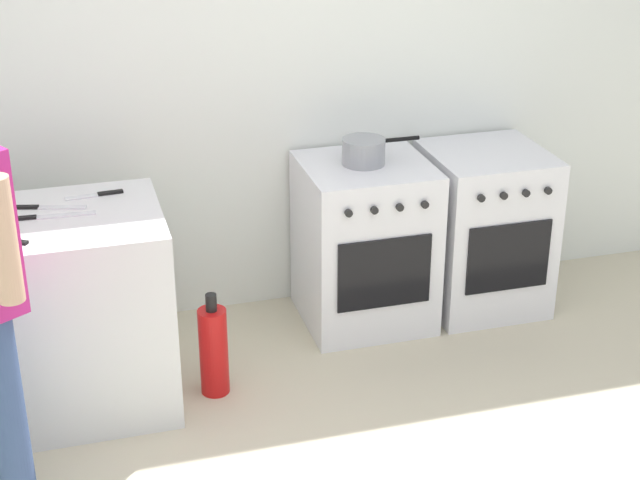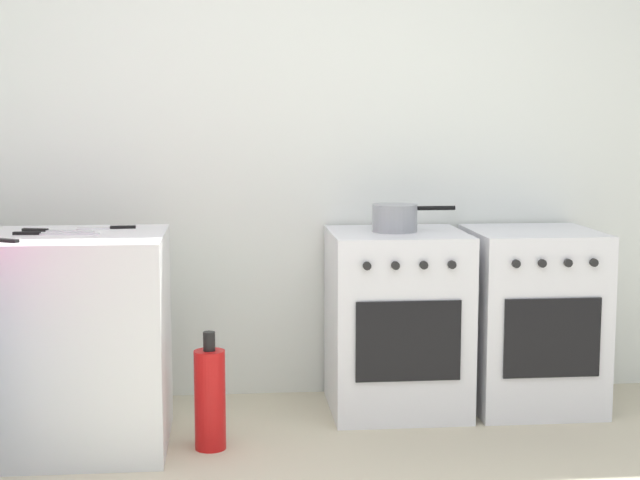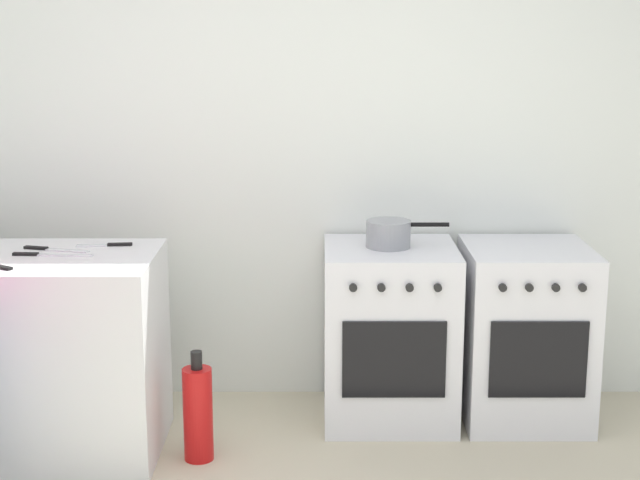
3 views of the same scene
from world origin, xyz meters
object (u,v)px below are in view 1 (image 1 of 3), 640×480
at_px(oven_right, 483,229).
at_px(knife_utility, 97,195).
at_px(knife_chef, 46,207).
at_px(oven_left, 365,243).
at_px(pot, 364,151).
at_px(knife_bread, 49,216).
at_px(fire_extinguisher, 214,350).

distance_m(oven_right, knife_utility, 2.02).
bearing_deg(knife_chef, oven_left, 10.08).
bearing_deg(pot, oven_right, -0.79).
height_order(oven_left, knife_bread, knife_bread).
distance_m(pot, knife_utility, 1.30).
height_order(oven_left, fire_extinguisher, oven_left).
xyz_separation_m(pot, knife_bread, (-1.50, -0.38, -0.01)).
relative_size(oven_left, knife_utility, 3.38).
xyz_separation_m(oven_left, pot, (-0.01, 0.01, 0.49)).
bearing_deg(knife_bread, fire_extinguisher, -9.48).
height_order(oven_left, oven_right, same).
height_order(oven_right, knife_bread, knife_bread).
bearing_deg(knife_bread, oven_right, 9.75).
bearing_deg(knife_utility, fire_extinguisher, -34.42).
bearing_deg(oven_left, pot, 138.07).
relative_size(oven_left, knife_bread, 2.42).
xyz_separation_m(knife_bread, knife_chef, (-0.01, 0.10, 0.00)).
relative_size(oven_right, fire_extinguisher, 1.70).
bearing_deg(fire_extinguisher, knife_utility, 145.58).
bearing_deg(fire_extinguisher, oven_left, 28.78).
distance_m(oven_right, fire_extinguisher, 1.61).
distance_m(oven_left, knife_bread, 1.63).
height_order(knife_bread, fire_extinguisher, knife_bread).
height_order(knife_chef, fire_extinguisher, knife_chef).
distance_m(oven_left, oven_right, 0.65).
height_order(oven_left, knife_utility, knife_utility).
distance_m(oven_left, knife_chef, 1.61).
distance_m(oven_right, pot, 0.82).
distance_m(oven_left, fire_extinguisher, 1.01).
distance_m(oven_left, pot, 0.49).
relative_size(oven_left, fire_extinguisher, 1.70).
relative_size(oven_left, pot, 2.18).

